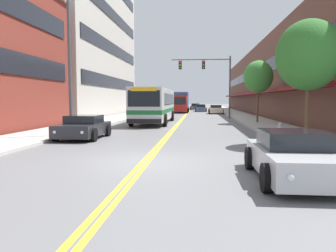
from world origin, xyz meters
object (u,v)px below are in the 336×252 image
object	(u,v)px
car_charcoal_parked_left_near	(83,127)
car_white_parked_left_mid	(150,111)
car_slate_blue_moving_second	(201,108)
city_bus	(155,104)
traffic_signal_mast	(210,74)
fire_hydrant	(280,130)
box_truck	(180,102)
car_dark_grey_moving_lead	(195,107)
car_silver_parked_right_foreground	(295,157)
car_champagne_parked_right_mid	(216,110)
street_lamp_left_near	(74,38)
street_tree_right_near	(308,55)
street_tree_right_mid	(258,77)

from	to	relation	value
car_charcoal_parked_left_near	car_white_parked_left_mid	size ratio (longest dim) A/B	0.99
car_slate_blue_moving_second	city_bus	bearing A→B (deg)	-98.41
traffic_signal_mast	car_slate_blue_moving_second	bearing A→B (deg)	92.25
traffic_signal_mast	fire_hydrant	distance (m)	20.50
box_truck	traffic_signal_mast	xyz separation A→B (m)	(4.23, -16.03, 3.24)
car_dark_grey_moving_lead	box_truck	distance (m)	14.97
car_silver_parked_right_foreground	box_truck	size ratio (longest dim) A/B	0.53
car_charcoal_parked_left_near	car_slate_blue_moving_second	size ratio (longest dim) A/B	0.95
car_charcoal_parked_left_near	traffic_signal_mast	world-z (taller)	traffic_signal_mast
box_truck	fire_hydrant	bearing A→B (deg)	-78.70
car_charcoal_parked_left_near	car_slate_blue_moving_second	world-z (taller)	car_slate_blue_moving_second
fire_hydrant	car_champagne_parked_right_mid	bearing A→B (deg)	92.95
street_lamp_left_near	city_bus	bearing A→B (deg)	76.08
traffic_signal_mast	fire_hydrant	xyz separation A→B (m)	(2.93, -19.80, -4.41)
traffic_signal_mast	street_lamp_left_near	bearing A→B (deg)	-112.38
car_champagne_parked_right_mid	street_lamp_left_near	bearing A→B (deg)	-106.41
box_truck	street_tree_right_near	bearing A→B (deg)	-78.05
car_slate_blue_moving_second	street_tree_right_mid	size ratio (longest dim) A/B	0.82
car_champagne_parked_right_mid	street_tree_right_mid	bearing A→B (deg)	-82.54
street_tree_right_near	car_slate_blue_moving_second	bearing A→B (deg)	96.06
car_charcoal_parked_left_near	box_truck	bearing A→B (deg)	85.00
car_dark_grey_moving_lead	street_tree_right_near	world-z (taller)	street_tree_right_near
car_charcoal_parked_left_near	street_tree_right_mid	world-z (taller)	street_tree_right_mid
box_truck	car_silver_parked_right_foreground	bearing A→B (deg)	-82.99
car_dark_grey_moving_lead	car_white_parked_left_mid	bearing A→B (deg)	-101.74
city_bus	car_champagne_parked_right_mid	xyz separation A→B (m)	(6.46, 20.10, -1.09)
street_tree_right_near	fire_hydrant	xyz separation A→B (m)	(-0.77, 1.65, -3.58)
car_white_parked_left_mid	box_truck	xyz separation A→B (m)	(3.19, 11.64, 1.04)
city_bus	street_lamp_left_near	distance (m)	12.50
car_silver_parked_right_foreground	car_champagne_parked_right_mid	bearing A→B (deg)	89.93
street_tree_right_near	traffic_signal_mast	bearing A→B (deg)	99.81
car_charcoal_parked_left_near	street_tree_right_near	distance (m)	11.71
car_white_parked_left_mid	fire_hydrant	xyz separation A→B (m)	(10.35, -24.19, -0.13)
car_white_parked_left_mid	box_truck	bearing A→B (deg)	74.69
car_charcoal_parked_left_near	fire_hydrant	world-z (taller)	car_charcoal_parked_left_near
car_charcoal_parked_left_near	car_slate_blue_moving_second	xyz separation A→B (m)	(6.55, 41.46, -0.01)
car_white_parked_left_mid	street_tree_right_mid	xyz separation A→B (m)	(11.31, -12.16, 3.42)
car_dark_grey_moving_lead	car_slate_blue_moving_second	bearing A→B (deg)	-83.42
car_white_parked_left_mid	street_tree_right_near	xyz separation A→B (m)	(11.12, -25.84, 3.45)
box_truck	street_tree_right_mid	size ratio (longest dim) A/B	1.47
traffic_signal_mast	street_tree_right_mid	size ratio (longest dim) A/B	1.29
street_tree_right_near	car_silver_parked_right_foreground	bearing A→B (deg)	-109.52
car_charcoal_parked_left_near	car_dark_grey_moving_lead	size ratio (longest dim) A/B	0.88
city_bus	street_tree_right_near	world-z (taller)	street_tree_right_near
car_dark_grey_moving_lead	fire_hydrant	size ratio (longest dim) A/B	6.14
car_white_parked_left_mid	car_dark_grey_moving_lead	xyz separation A→B (m)	(5.49, 26.40, -0.02)
car_white_parked_left_mid	car_slate_blue_moving_second	size ratio (longest dim) A/B	0.96
car_charcoal_parked_left_near	car_champagne_parked_right_mid	bearing A→B (deg)	74.94
car_silver_parked_right_foreground	car_dark_grey_moving_lead	size ratio (longest dim) A/B	0.88
street_lamp_left_near	fire_hydrant	size ratio (longest dim) A/B	12.08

